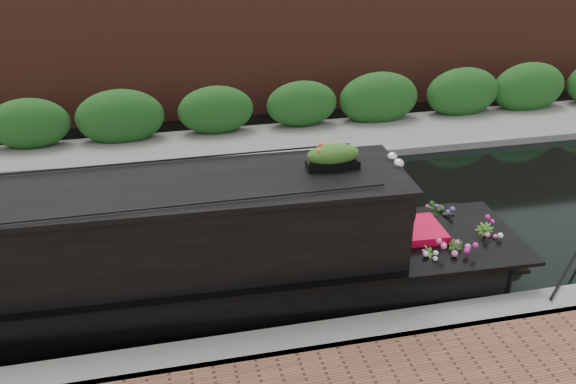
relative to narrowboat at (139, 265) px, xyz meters
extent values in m
plane|color=black|center=(1.95, 1.81, -0.79)|extent=(80.00, 80.00, 0.00)
cube|color=slate|center=(1.95, -1.49, -0.79)|extent=(40.00, 0.60, 0.50)
cube|color=slate|center=(1.95, 6.01, -0.79)|extent=(40.00, 2.40, 0.34)
cube|color=#1D4E1A|center=(1.95, 6.91, -0.79)|extent=(40.00, 1.10, 2.80)
cube|color=#5B2B1F|center=(1.95, 9.01, -0.79)|extent=(40.00, 1.00, 8.00)
cube|color=black|center=(-0.47, 0.00, 0.55)|extent=(8.73, 1.98, 1.27)
cube|color=black|center=(-0.47, 0.00, 1.23)|extent=(8.87, 2.13, 0.08)
cube|color=red|center=(3.89, 0.00, 0.55)|extent=(0.12, 1.65, 1.27)
cube|color=black|center=(2.64, -0.84, 0.62)|extent=(0.85, 0.06, 0.52)
cube|color=red|center=(4.38, 0.00, -0.13)|extent=(0.79, 0.88, 0.47)
sphere|color=silver|center=(3.90, -0.13, 1.29)|extent=(0.17, 0.17, 0.17)
sphere|color=silver|center=(3.90, 0.13, 1.29)|extent=(0.17, 0.17, 0.17)
cube|color=black|center=(2.92, 0.00, 1.33)|extent=(0.79, 0.27, 0.13)
ellipsoid|color=red|center=(2.92, 0.00, 1.50)|extent=(0.86, 0.27, 0.23)
imported|color=#366321|center=(4.28, -0.65, -0.12)|extent=(0.31, 0.30, 0.49)
imported|color=#366321|center=(4.76, -0.63, -0.12)|extent=(0.34, 0.35, 0.49)
imported|color=#366321|center=(5.03, 0.52, -0.10)|extent=(0.64, 0.63, 0.54)
imported|color=#366321|center=(5.39, -0.28, -0.10)|extent=(0.42, 0.42, 0.53)
imported|color=#366321|center=(4.40, 0.62, -0.12)|extent=(0.24, 0.30, 0.49)
cylinder|color=brown|center=(6.16, 0.00, -0.64)|extent=(0.30, 0.38, 0.30)
camera|label=1|loc=(0.33, -8.27, 5.07)|focal=40.00mm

